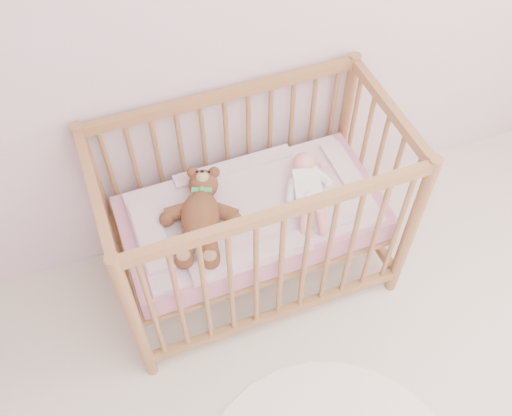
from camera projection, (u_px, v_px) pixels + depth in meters
name	position (u px, v px, depth m)	size (l,w,h in m)	color
crib	(252.00, 216.00, 2.70)	(1.36, 0.76, 1.00)	#AA7148
mattress	(252.00, 218.00, 2.71)	(1.22, 0.62, 0.13)	pink
blanket	(252.00, 208.00, 2.65)	(1.10, 0.58, 0.06)	#EAA1BD
baby	(308.00, 185.00, 2.64)	(0.23, 0.49, 0.12)	white
teddy_bear	(200.00, 216.00, 2.52)	(0.39, 0.55, 0.15)	brown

